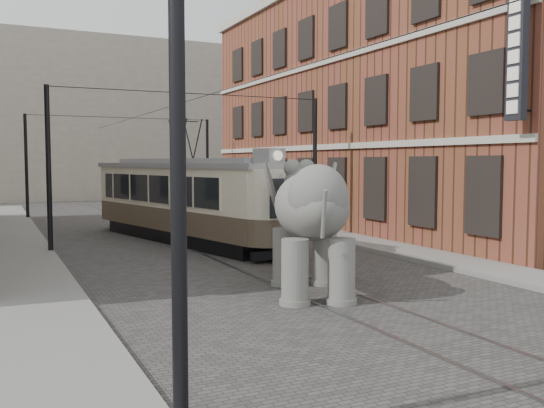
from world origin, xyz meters
TOP-DOWN VIEW (x-y plane):
  - ground at (0.00, 0.00)m, footprint 120.00×120.00m
  - tram_rails at (0.00, 0.00)m, footprint 1.54×80.00m
  - sidewalk_right at (6.00, 0.00)m, footprint 2.00×60.00m
  - sidewalk_left at (-6.50, 0.00)m, footprint 2.00×60.00m
  - brick_building at (11.00, 9.00)m, footprint 8.00×26.00m
  - distant_block at (0.00, 40.00)m, footprint 28.00×10.00m
  - catenary at (-0.20, 5.00)m, footprint 11.00×30.20m
  - tram at (-0.20, 7.21)m, footprint 5.27×12.87m
  - elephant at (-0.32, -3.58)m, footprint 4.79×6.27m

SIDE VIEW (x-z plane):
  - ground at x=0.00m, z-range 0.00..0.00m
  - tram_rails at x=0.00m, z-range 0.00..0.02m
  - sidewalk_right at x=6.00m, z-range 0.00..0.15m
  - sidewalk_left at x=-6.50m, z-range 0.00..0.15m
  - elephant at x=-0.32m, z-range 0.00..3.40m
  - tram at x=-0.20m, z-range 0.00..5.00m
  - catenary at x=-0.20m, z-range 0.00..6.00m
  - brick_building at x=11.00m, z-range 0.00..12.00m
  - distant_block at x=0.00m, z-range 0.00..14.00m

